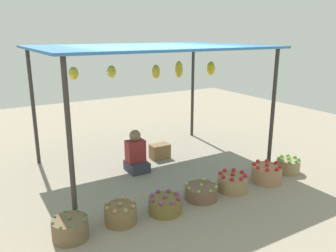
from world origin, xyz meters
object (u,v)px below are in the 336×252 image
(basket_green_apples, at_px, (288,165))
(basket_limes, at_px, (201,192))
(basket_potatoes, at_px, (121,214))
(basket_red_apples, at_px, (232,183))
(basket_red_tomatoes, at_px, (266,174))
(wooden_crate_near_vendor, at_px, (160,151))
(vendor_person, at_px, (136,155))
(basket_green_chilies, at_px, (70,229))
(basket_purple_onions, at_px, (165,205))

(basket_green_apples, bearing_deg, basket_limes, -179.34)
(basket_potatoes, xyz_separation_m, basket_red_apples, (1.95, -0.03, 0.01))
(basket_red_tomatoes, distance_m, basket_green_apples, 0.66)
(basket_red_apples, xyz_separation_m, wooden_crate_near_vendor, (-0.28, 1.90, 0.01))
(basket_red_apples, distance_m, basket_green_apples, 1.39)
(basket_red_apples, height_order, basket_green_apples, basket_red_apples)
(vendor_person, bearing_deg, basket_red_apples, -57.91)
(vendor_person, relative_size, wooden_crate_near_vendor, 2.01)
(vendor_person, bearing_deg, basket_green_chilies, -136.83)
(basket_green_chilies, distance_m, basket_green_apples, 4.02)
(basket_red_tomatoes, bearing_deg, basket_green_chilies, 179.30)
(wooden_crate_near_vendor, bearing_deg, vendor_person, -153.81)
(basket_purple_onions, height_order, basket_limes, basket_purple_onions)
(basket_potatoes, bearing_deg, basket_green_chilies, -178.72)
(basket_green_chilies, bearing_deg, vendor_person, 43.17)
(vendor_person, distance_m, basket_purple_onions, 1.64)
(basket_red_apples, distance_m, basket_red_tomatoes, 0.74)
(basket_red_tomatoes, bearing_deg, basket_green_apples, 7.60)
(vendor_person, bearing_deg, basket_red_tomatoes, -42.80)
(vendor_person, height_order, basket_green_apples, vendor_person)
(wooden_crate_near_vendor, bearing_deg, basket_limes, -99.74)
(vendor_person, height_order, basket_red_apples, vendor_person)
(basket_purple_onions, bearing_deg, basket_potatoes, 174.08)
(basket_purple_onions, height_order, basket_red_tomatoes, basket_red_tomatoes)
(basket_red_apples, relative_size, basket_green_apples, 1.15)
(basket_green_apples, bearing_deg, basket_red_tomatoes, -172.40)
(basket_green_chilies, bearing_deg, basket_red_tomatoes, -0.70)
(basket_limes, height_order, basket_green_apples, basket_green_apples)
(basket_red_tomatoes, height_order, wooden_crate_near_vendor, basket_red_tomatoes)
(basket_green_chilies, height_order, wooden_crate_near_vendor, basket_green_chilies)
(basket_green_chilies, distance_m, basket_red_tomatoes, 3.37)
(vendor_person, distance_m, basket_green_chilies, 2.27)
(basket_purple_onions, distance_m, basket_limes, 0.70)
(vendor_person, height_order, basket_purple_onions, vendor_person)
(basket_potatoes, relative_size, basket_purple_onions, 0.92)
(basket_green_chilies, bearing_deg, basket_limes, 0.64)
(basket_potatoes, xyz_separation_m, basket_limes, (1.35, 0.01, -0.02))
(vendor_person, relative_size, basket_purple_onions, 1.64)
(basket_red_apples, relative_size, basket_red_tomatoes, 0.93)
(basket_purple_onions, relative_size, basket_red_apples, 0.99)
(vendor_person, relative_size, basket_green_chilies, 1.73)
(basket_limes, xyz_separation_m, basket_red_tomatoes, (1.34, -0.06, 0.04))
(basket_limes, relative_size, wooden_crate_near_vendor, 1.31)
(basket_red_tomatoes, height_order, basket_green_apples, basket_red_tomatoes)
(basket_limes, bearing_deg, basket_red_apples, -3.13)
(basket_green_apples, bearing_deg, basket_potatoes, -179.48)
(basket_green_chilies, xyz_separation_m, basket_red_tomatoes, (3.37, -0.04, 0.01))
(basket_potatoes, height_order, basket_purple_onions, basket_potatoes)
(basket_green_chilies, distance_m, basket_limes, 2.03)
(basket_red_tomatoes, bearing_deg, basket_limes, 177.28)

